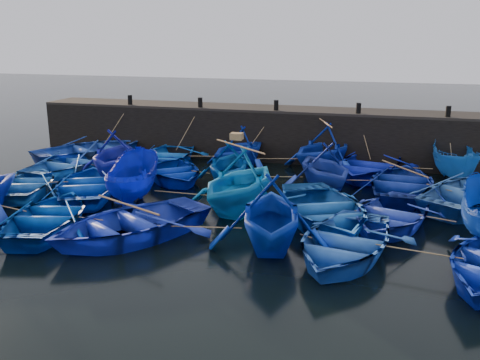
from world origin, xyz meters
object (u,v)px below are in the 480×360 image
(wooden_crate, at_px, (237,136))
(boat_13, at_px, (30,183))
(boat_0, at_px, (91,149))
(boat_8, at_px, (172,171))

(wooden_crate, bearing_deg, boat_13, -158.31)
(boat_0, distance_m, boat_13, 5.96)
(boat_0, distance_m, wooden_crate, 9.17)
(boat_0, height_order, wooden_crate, wooden_crate)
(boat_13, relative_size, wooden_crate, 8.36)
(boat_13, distance_m, wooden_crate, 8.61)
(boat_0, relative_size, boat_13, 1.38)
(boat_8, xyz_separation_m, wooden_crate, (3.01, -0.22, 1.73))
(boat_0, xyz_separation_m, boat_8, (5.57, -2.57, -0.12))
(boat_8, xyz_separation_m, boat_13, (-4.81, -3.33, -0.05))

